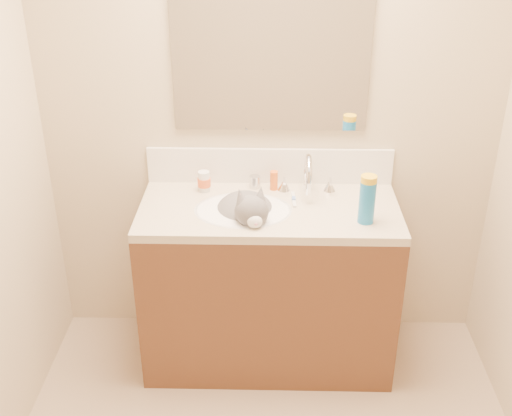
{
  "coord_description": "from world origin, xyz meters",
  "views": [
    {
      "loc": [
        0.0,
        -1.64,
        2.23
      ],
      "look_at": [
        -0.06,
        0.92,
        0.88
      ],
      "focal_mm": 45.0,
      "sensor_mm": 36.0,
      "label": 1
    }
  ],
  "objects_px": {
    "amber_bottle": "(274,180)",
    "basin": "(243,223)",
    "faucet": "(308,178)",
    "silver_jar": "(255,182)",
    "vanity_cabinet": "(268,288)",
    "cat": "(246,215)",
    "spray_can": "(367,202)",
    "pill_bottle": "(204,181)"
  },
  "relations": [
    {
      "from": "amber_bottle",
      "to": "basin",
      "type": "bearing_deg",
      "value": -123.12
    },
    {
      "from": "basin",
      "to": "amber_bottle",
      "type": "distance_m",
      "value": 0.28
    },
    {
      "from": "faucet",
      "to": "basin",
      "type": "bearing_deg",
      "value": -150.88
    },
    {
      "from": "faucet",
      "to": "amber_bottle",
      "type": "bearing_deg",
      "value": 162.85
    },
    {
      "from": "silver_jar",
      "to": "vanity_cabinet",
      "type": "bearing_deg",
      "value": -70.57
    },
    {
      "from": "vanity_cabinet",
      "to": "faucet",
      "type": "relative_size",
      "value": 4.29
    },
    {
      "from": "cat",
      "to": "amber_bottle",
      "type": "height_order",
      "value": "cat"
    },
    {
      "from": "faucet",
      "to": "spray_can",
      "type": "relative_size",
      "value": 1.45
    },
    {
      "from": "basin",
      "to": "silver_jar",
      "type": "height_order",
      "value": "silver_jar"
    },
    {
      "from": "cat",
      "to": "silver_jar",
      "type": "bearing_deg",
      "value": 67.53
    },
    {
      "from": "pill_bottle",
      "to": "vanity_cabinet",
      "type": "bearing_deg",
      "value": -27.36
    },
    {
      "from": "faucet",
      "to": "silver_jar",
      "type": "relative_size",
      "value": 4.58
    },
    {
      "from": "faucet",
      "to": "cat",
      "type": "distance_m",
      "value": 0.35
    },
    {
      "from": "vanity_cabinet",
      "to": "cat",
      "type": "xyz_separation_m",
      "value": [
        -0.1,
        -0.03,
        0.42
      ]
    },
    {
      "from": "vanity_cabinet",
      "to": "basin",
      "type": "xyz_separation_m",
      "value": [
        -0.12,
        -0.03,
        0.38
      ]
    },
    {
      "from": "vanity_cabinet",
      "to": "faucet",
      "type": "distance_m",
      "value": 0.58
    },
    {
      "from": "pill_bottle",
      "to": "cat",
      "type": "bearing_deg",
      "value": -41.82
    },
    {
      "from": "faucet",
      "to": "silver_jar",
      "type": "height_order",
      "value": "faucet"
    },
    {
      "from": "vanity_cabinet",
      "to": "pill_bottle",
      "type": "xyz_separation_m",
      "value": [
        -0.31,
        0.16,
        0.5
      ]
    },
    {
      "from": "pill_bottle",
      "to": "silver_jar",
      "type": "distance_m",
      "value": 0.25
    },
    {
      "from": "cat",
      "to": "basin",
      "type": "bearing_deg",
      "value": -176.71
    },
    {
      "from": "faucet",
      "to": "silver_jar",
      "type": "xyz_separation_m",
      "value": [
        -0.25,
        0.07,
        -0.06
      ]
    },
    {
      "from": "pill_bottle",
      "to": "spray_can",
      "type": "height_order",
      "value": "spray_can"
    },
    {
      "from": "faucet",
      "to": "silver_jar",
      "type": "bearing_deg",
      "value": 165.17
    },
    {
      "from": "cat",
      "to": "amber_bottle",
      "type": "xyz_separation_m",
      "value": [
        0.13,
        0.21,
        0.08
      ]
    },
    {
      "from": "faucet",
      "to": "pill_bottle",
      "type": "distance_m",
      "value": 0.5
    },
    {
      "from": "basin",
      "to": "amber_bottle",
      "type": "height_order",
      "value": "amber_bottle"
    },
    {
      "from": "vanity_cabinet",
      "to": "faucet",
      "type": "xyz_separation_m",
      "value": [
        0.18,
        0.14,
        0.54
      ]
    },
    {
      "from": "pill_bottle",
      "to": "basin",
      "type": "bearing_deg",
      "value": -44.72
    },
    {
      "from": "silver_jar",
      "to": "spray_can",
      "type": "bearing_deg",
      "value": -34.0
    },
    {
      "from": "vanity_cabinet",
      "to": "silver_jar",
      "type": "bearing_deg",
      "value": 109.43
    },
    {
      "from": "basin",
      "to": "cat",
      "type": "height_order",
      "value": "cat"
    },
    {
      "from": "vanity_cabinet",
      "to": "cat",
      "type": "bearing_deg",
      "value": -166.5
    },
    {
      "from": "basin",
      "to": "amber_bottle",
      "type": "xyz_separation_m",
      "value": [
        0.14,
        0.22,
        0.12
      ]
    },
    {
      "from": "basin",
      "to": "spray_can",
      "type": "bearing_deg",
      "value": -10.48
    },
    {
      "from": "pill_bottle",
      "to": "amber_bottle",
      "type": "distance_m",
      "value": 0.34
    },
    {
      "from": "cat",
      "to": "pill_bottle",
      "type": "bearing_deg",
      "value": 123.85
    },
    {
      "from": "cat",
      "to": "spray_can",
      "type": "distance_m",
      "value": 0.55
    },
    {
      "from": "vanity_cabinet",
      "to": "spray_can",
      "type": "relative_size",
      "value": 6.21
    },
    {
      "from": "cat",
      "to": "silver_jar",
      "type": "height_order",
      "value": "cat"
    },
    {
      "from": "cat",
      "to": "pill_bottle",
      "type": "distance_m",
      "value": 0.29
    },
    {
      "from": "basin",
      "to": "vanity_cabinet",
      "type": "bearing_deg",
      "value": 14.04
    }
  ]
}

